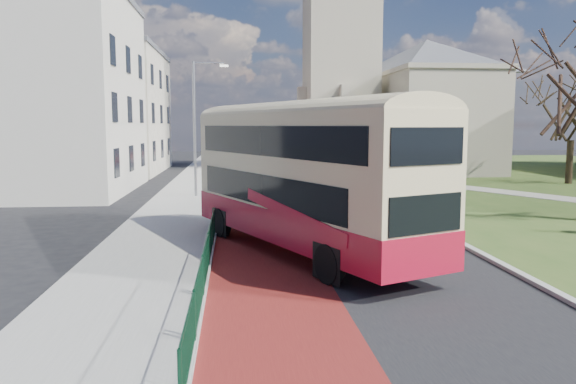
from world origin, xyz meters
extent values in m
plane|color=black|center=(0.00, 0.00, 0.00)|extent=(160.00, 160.00, 0.00)
cube|color=black|center=(1.50, 20.00, 0.01)|extent=(9.00, 120.00, 0.01)
cube|color=#591414|center=(-1.20, 20.00, 0.01)|extent=(3.40, 120.00, 0.01)
cube|color=gray|center=(-5.00, 20.00, 0.06)|extent=(4.00, 120.00, 0.12)
cube|color=#999993|center=(-3.00, 20.00, 0.07)|extent=(0.25, 120.00, 0.13)
cube|color=#999993|center=(6.10, 22.00, 0.07)|extent=(0.25, 80.00, 0.13)
cylinder|color=#0E3E26|center=(-2.95, 4.00, 1.10)|extent=(0.04, 24.00, 0.04)
cylinder|color=#0E3E26|center=(-2.95, 4.00, 0.15)|extent=(0.04, 24.00, 0.04)
cube|color=#A29983|center=(8.00, 38.00, 12.00)|extent=(6.50, 6.50, 24.00)
cube|color=#A29983|center=(16.50, 38.00, 4.50)|extent=(9.00, 18.00, 9.00)
pyramid|color=#565960|center=(16.50, 38.00, 12.60)|extent=(9.00, 18.00, 3.60)
cube|color=beige|center=(-14.00, 22.00, 6.25)|extent=(10.00, 14.00, 12.50)
cube|color=#B3AB98|center=(-14.00, 38.00, 5.50)|extent=(10.00, 16.00, 11.00)
cube|color=#565960|center=(-14.00, 38.00, 11.25)|extent=(10.30, 16.30, 0.50)
cylinder|color=gray|center=(-4.50, 18.00, 4.12)|extent=(0.16, 0.16, 8.00)
cylinder|color=gray|center=(-3.60, 18.00, 8.02)|extent=(1.80, 0.10, 0.10)
cube|color=silver|center=(-2.70, 18.00, 7.87)|extent=(0.50, 0.18, 0.12)
cube|color=maroon|center=(0.15, 2.72, 1.10)|extent=(7.39, 11.98, 1.08)
cube|color=#CDBB8B|center=(0.15, 2.72, 3.21)|extent=(7.34, 11.92, 3.14)
cube|color=black|center=(-1.22, 2.46, 2.24)|extent=(4.05, 8.93, 1.03)
cube|color=black|center=(1.26, 3.57, 2.24)|extent=(4.05, 8.93, 1.03)
cube|color=black|center=(-1.09, 2.17, 3.86)|extent=(4.44, 9.79, 0.97)
cube|color=black|center=(1.39, 3.28, 3.86)|extent=(4.44, 9.79, 0.97)
cube|color=black|center=(-2.27, 8.12, 2.24)|extent=(2.25, 1.07, 1.14)
cube|color=black|center=(-2.27, 8.12, 3.86)|extent=(2.25, 1.07, 0.97)
cube|color=orange|center=(-2.27, 8.12, 4.48)|extent=(1.80, 0.88, 0.32)
cylinder|color=black|center=(-2.65, 5.90, 0.56)|extent=(0.76, 1.16, 1.13)
cylinder|color=black|center=(-0.36, 6.93, 0.56)|extent=(0.76, 1.16, 1.13)
cylinder|color=black|center=(0.47, -1.05, 0.56)|extent=(0.76, 1.16, 1.13)
cylinder|color=black|center=(2.76, -0.02, 0.56)|extent=(0.76, 1.16, 1.13)
cylinder|color=#2D2216|center=(22.72, 23.59, 1.66)|extent=(0.56, 0.56, 3.24)
camera|label=1|loc=(-2.10, -16.01, 4.37)|focal=35.00mm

